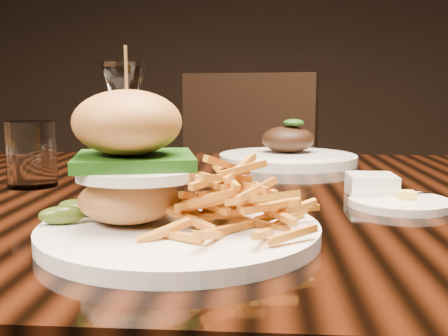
# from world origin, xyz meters

# --- Properties ---
(dining_table) EXTENTS (1.60, 0.90, 0.75)m
(dining_table) POSITION_xyz_m (0.00, 0.00, 0.67)
(dining_table) COLOR black
(dining_table) RESTS_ON ground
(burger_plate) EXTENTS (0.28, 0.28, 0.19)m
(burger_plate) POSITION_xyz_m (-0.08, -0.25, 0.80)
(burger_plate) COLOR white
(burger_plate) RESTS_ON dining_table
(side_saucer) EXTENTS (0.13, 0.13, 0.02)m
(side_saucer) POSITION_xyz_m (0.18, -0.09, 0.76)
(side_saucer) COLOR white
(side_saucer) RESTS_ON dining_table
(ramekin) EXTENTS (0.07, 0.07, 0.03)m
(ramekin) POSITION_xyz_m (0.16, -0.02, 0.77)
(ramekin) COLOR white
(ramekin) RESTS_ON dining_table
(wine_glass) EXTENTS (0.07, 0.07, 0.19)m
(wine_glass) POSITION_xyz_m (-0.21, 0.05, 0.89)
(wine_glass) COLOR white
(wine_glass) RESTS_ON dining_table
(water_tumbler) EXTENTS (0.07, 0.07, 0.10)m
(water_tumbler) POSITION_xyz_m (-0.34, 0.02, 0.80)
(water_tumbler) COLOR white
(water_tumbler) RESTS_ON dining_table
(far_dish) EXTENTS (0.28, 0.28, 0.09)m
(far_dish) POSITION_xyz_m (0.06, 0.30, 0.77)
(far_dish) COLOR white
(far_dish) RESTS_ON dining_table
(chair_far) EXTENTS (0.58, 0.58, 0.95)m
(chair_far) POSITION_xyz_m (-0.07, 0.89, 0.54)
(chair_far) COLOR black
(chair_far) RESTS_ON ground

